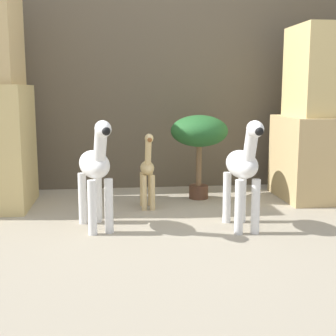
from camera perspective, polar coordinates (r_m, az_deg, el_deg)
The scene contains 7 objects.
ground_plane at distance 2.75m, azimuth 1.00°, elevation -8.85°, with size 14.00×14.00×0.00m, color #9E937F.
wall_back at distance 4.16m, azimuth -1.84°, elevation 12.76°, with size 6.40×0.08×2.20m.
rock_pillar_right at distance 3.94m, azimuth 19.28°, elevation 5.25°, with size 0.78×0.65×1.35m.
zebra_right at distance 2.91m, azimuth 9.14°, elevation -0.05°, with size 0.19×0.51×0.69m.
zebra_left at distance 2.91m, azimuth -8.82°, elevation -0.06°, with size 0.27×0.51×0.69m.
giraffe_figurine at distance 3.40m, azimuth -2.51°, elevation -0.41°, with size 0.10×0.32×0.57m.
potted_palm_front at distance 3.70m, azimuth 3.83°, elevation 4.14°, with size 0.45×0.45×0.67m.
Camera 1 is at (-0.34, -2.58, 0.87)m, focal length 50.00 mm.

